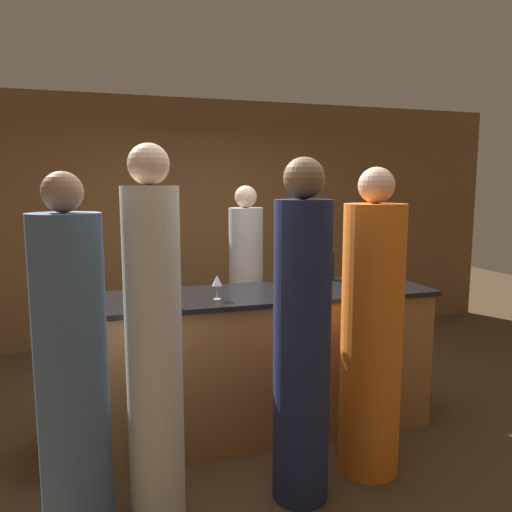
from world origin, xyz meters
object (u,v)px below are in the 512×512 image
at_px(guest_2, 302,343).
at_px(wine_bottle_0, 175,291).
at_px(wine_bottle_1, 329,265).
at_px(guest_0, 371,335).
at_px(guest_1, 154,349).
at_px(bartender, 246,295).
at_px(guest_3, 72,375).

relative_size(guest_2, wine_bottle_0, 6.98).
bearing_deg(wine_bottle_1, guest_0, -100.79).
relative_size(wine_bottle_0, wine_bottle_1, 0.92).
bearing_deg(wine_bottle_0, guest_0, -18.86).
bearing_deg(guest_1, guest_0, 3.64).
height_order(guest_2, wine_bottle_0, guest_2).
bearing_deg(guest_0, guest_2, -165.79).
bearing_deg(guest_1, wine_bottle_0, 69.43).
distance_m(bartender, guest_3, 2.12).
height_order(guest_1, guest_2, guest_1).
relative_size(guest_3, wine_bottle_0, 6.67).
relative_size(guest_0, wine_bottle_1, 6.31).
distance_m(guest_1, guest_2, 0.82).
bearing_deg(bartender, wine_bottle_0, 54.99).
relative_size(bartender, guest_3, 0.97).
bearing_deg(guest_3, guest_0, 3.56).
relative_size(guest_2, wine_bottle_1, 6.45).
distance_m(guest_1, guest_3, 0.42).
bearing_deg(guest_3, guest_1, 3.32).
distance_m(guest_2, guest_3, 1.23).
bearing_deg(guest_1, guest_3, -176.68).
bearing_deg(guest_2, wine_bottle_1, 58.18).
bearing_deg(wine_bottle_0, guest_3, -139.42).
bearing_deg(wine_bottle_1, guest_1, -144.17).
xyz_separation_m(guest_2, wine_bottle_0, (-0.64, 0.53, 0.23)).
distance_m(bartender, guest_2, 1.65).
bearing_deg(bartender, guest_1, 58.93).
distance_m(bartender, guest_0, 1.56).
xyz_separation_m(bartender, guest_1, (-0.96, -1.60, 0.11)).
bearing_deg(guest_2, guest_1, 176.71).
bearing_deg(wine_bottle_0, guest_2, -39.64).
distance_m(guest_1, wine_bottle_0, 0.55).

